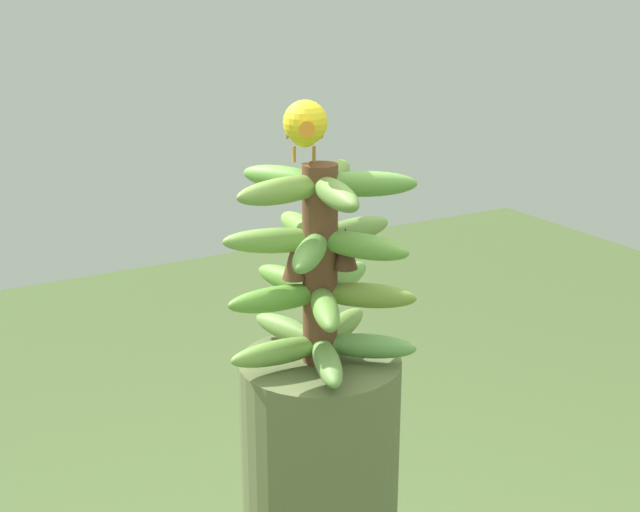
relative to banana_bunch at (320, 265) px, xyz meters
The scene contains 2 objects.
banana_bunch is the anchor object (origin of this frame).
perched_bird 0.20m from the banana_bunch, 20.69° to the right, with size 0.12×0.21×0.09m.
Camera 1 is at (0.57, 0.99, 1.72)m, focal length 47.82 mm.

